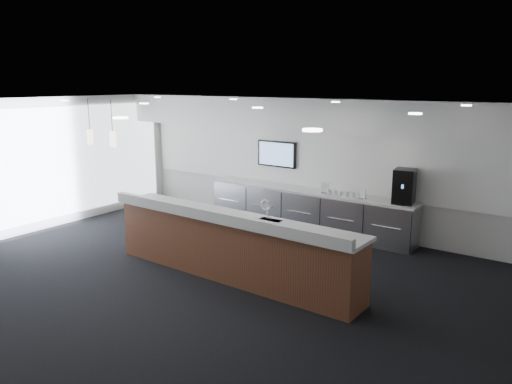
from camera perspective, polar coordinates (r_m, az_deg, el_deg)
The scene contains 22 objects.
ground at distance 8.74m, azimuth -6.37°, elevation -10.03°, with size 10.00×10.00×0.00m, color black.
ceiling at distance 8.08m, azimuth -6.89°, elevation 10.01°, with size 10.00×8.00×0.02m, color black.
back_wall at distance 11.51m, azimuth 6.82°, elevation 3.24°, with size 10.00×0.02×3.00m, color silver.
left_wall at distance 12.16m, azimuth -24.45°, elevation 2.70°, with size 0.02×8.00×3.00m, color silver.
soffit_bulkhead at distance 10.99m, azimuth 5.84°, elevation 8.87°, with size 10.00×0.90×0.70m, color white.
alcove_panel at distance 11.47m, azimuth 6.76°, elevation 3.72°, with size 9.80×0.06×1.40m, color white.
window_blinds_wall at distance 12.13m, azimuth -24.35°, elevation 2.68°, with size 0.04×7.36×2.55m, color silver.
back_credenza at distance 11.41m, azimuth 5.82°, elevation -2.06°, with size 5.06×0.66×0.95m.
wall_tv at distance 11.91m, azimuth 2.39°, elevation 4.37°, with size 1.05×0.08×0.62m.
pendant_left at distance 10.41m, azimuth -13.66°, elevation 6.17°, with size 0.12×0.12×0.30m, color beige.
pendant_right at distance 10.95m, azimuth -16.09°, elevation 6.33°, with size 0.12×0.12×0.30m, color beige.
ceiling_can_lights at distance 8.09m, azimuth -6.88°, elevation 9.80°, with size 7.00×5.00×0.02m, color silver, non-canonical shape.
service_counter at distance 8.65m, azimuth -2.86°, elevation -6.13°, with size 4.95×0.94×1.49m.
coffee_machine at distance 10.37m, azimuth 16.59°, elevation 0.63°, with size 0.46×0.55×0.70m.
info_sign_left at distance 10.99m, azimuth 7.88°, elevation 0.49°, with size 0.17×0.02×0.24m, color silver.
info_sign_right at distance 10.58m, azimuth 12.06°, elevation -0.20°, with size 0.16×0.02×0.22m, color silver.
cup_0 at distance 10.66m, azimuth 11.67°, elevation -0.41°, with size 0.11×0.11×0.10m, color white.
cup_1 at distance 10.71m, azimuth 10.99°, elevation -0.31°, with size 0.11×0.11×0.10m, color white.
cup_2 at distance 10.77m, azimuth 10.31°, elevation -0.22°, with size 0.11×0.11×0.10m, color white.
cup_3 at distance 10.83m, azimuth 9.64°, elevation -0.12°, with size 0.11×0.11×0.10m, color white.
cup_4 at distance 10.89m, azimuth 8.98°, elevation -0.03°, with size 0.11×0.11×0.10m, color white.
cup_5 at distance 10.95m, azimuth 8.33°, elevation 0.07°, with size 0.11×0.11×0.10m, color white.
Camera 1 is at (5.43, -5.98, 3.35)m, focal length 35.00 mm.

